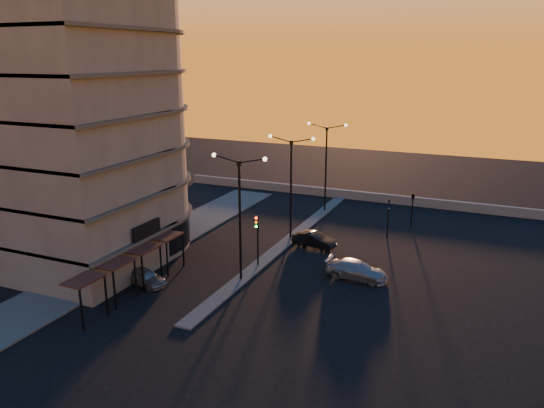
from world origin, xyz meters
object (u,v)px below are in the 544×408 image
(streetlamp_mid, at_px, (291,180))
(car_sedan, at_px, (314,240))
(traffic_light_main, at_px, (257,232))
(car_hatchback, at_px, (145,277))
(car_wagon, at_px, (357,270))

(streetlamp_mid, distance_m, car_sedan, 5.67)
(traffic_light_main, xyz_separation_m, car_hatchback, (-6.09, -6.39, -2.27))
(streetlamp_mid, distance_m, car_wagon, 11.15)
(car_hatchback, relative_size, car_sedan, 0.94)
(traffic_light_main, bearing_deg, streetlamp_mid, 90.00)
(streetlamp_mid, height_order, traffic_light_main, streetlamp_mid)
(car_hatchback, distance_m, car_wagon, 15.72)
(car_sedan, bearing_deg, car_wagon, -126.06)
(streetlamp_mid, relative_size, car_wagon, 2.03)
(car_hatchback, bearing_deg, streetlamp_mid, -10.65)
(traffic_light_main, bearing_deg, car_sedan, 67.33)
(car_hatchback, relative_size, car_wagon, 0.77)
(car_hatchback, height_order, car_wagon, car_wagon)
(streetlamp_mid, xyz_separation_m, car_wagon, (7.84, -6.23, -4.91))
(car_sedan, bearing_deg, traffic_light_main, 166.50)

